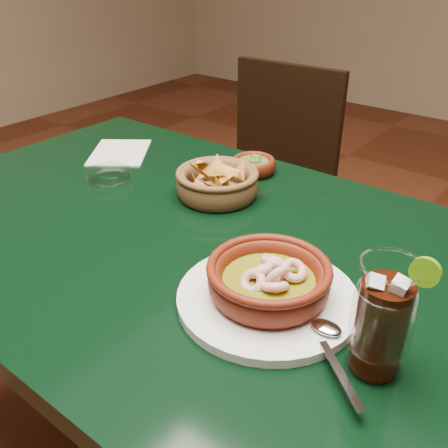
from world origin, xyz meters
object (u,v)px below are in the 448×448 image
Objects in this scene: dining_chair at (266,190)px; cola_drink at (382,320)px; shrimp_plate at (269,285)px; dining_table at (175,268)px; chip_basket at (217,183)px.

cola_drink is at bearing -49.57° from dining_chair.
dining_chair is 2.58× the size of shrimp_plate.
dining_table is at bearing 166.07° from cola_drink.
dining_table is 0.50m from cola_drink.
chip_basket is 1.15× the size of cola_drink.
chip_basket reaches higher than dining_table.
dining_table is 0.20m from chip_basket.
dining_chair is 1.13m from cola_drink.
dining_table is at bearing 162.92° from shrimp_plate.
shrimp_plate is (0.52, -0.79, 0.30)m from dining_chair.
dining_chair is 4.30× the size of chip_basket.
cola_drink is at bearing -8.92° from shrimp_plate.
chip_basket is 0.53m from cola_drink.
chip_basket is at bearing -67.13° from dining_chair.
dining_table is 3.50× the size of shrimp_plate.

